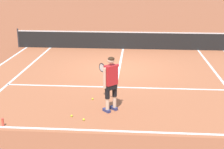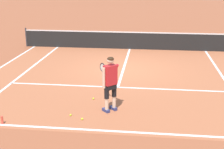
# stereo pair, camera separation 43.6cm
# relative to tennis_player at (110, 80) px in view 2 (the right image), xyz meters

# --- Properties ---
(ground_plane) EXTENTS (80.00, 80.00, 0.00)m
(ground_plane) POSITION_rel_tennis_player_xyz_m (0.01, 4.60, -0.99)
(ground_plane) COLOR #9E5133
(court_inner_surface) EXTENTS (10.98, 10.30, 0.00)m
(court_inner_surface) POSITION_rel_tennis_player_xyz_m (0.01, 3.60, -0.99)
(court_inner_surface) COLOR #B2603D
(court_inner_surface) RESTS_ON ground
(line_baseline) EXTENTS (10.98, 0.10, 0.01)m
(line_baseline) POSITION_rel_tennis_player_xyz_m (0.01, -1.35, -0.99)
(line_baseline) COLOR white
(line_baseline) RESTS_ON ground
(line_service) EXTENTS (8.23, 0.10, 0.01)m
(line_service) POSITION_rel_tennis_player_xyz_m (0.01, 2.15, -0.99)
(line_service) COLOR white
(line_service) RESTS_ON ground
(line_centre_service) EXTENTS (0.10, 6.40, 0.01)m
(line_centre_service) POSITION_rel_tennis_player_xyz_m (0.01, 5.35, -0.99)
(line_centre_service) COLOR white
(line_centre_service) RESTS_ON ground
(line_singles_left) EXTENTS (0.10, 9.90, 0.01)m
(line_singles_left) POSITION_rel_tennis_player_xyz_m (-4.10, 3.60, -0.99)
(line_singles_left) COLOR white
(line_singles_left) RESTS_ON ground
(line_singles_right) EXTENTS (0.10, 9.90, 0.01)m
(line_singles_right) POSITION_rel_tennis_player_xyz_m (4.13, 3.60, -0.99)
(line_singles_right) COLOR white
(line_singles_right) RESTS_ON ground
(tennis_net) EXTENTS (11.96, 0.08, 1.07)m
(tennis_net) POSITION_rel_tennis_player_xyz_m (0.01, 8.55, -0.49)
(tennis_net) COLOR #333338
(tennis_net) RESTS_ON ground
(tennis_player) EXTENTS (0.72, 1.17, 1.71)m
(tennis_player) POSITION_rel_tennis_player_xyz_m (0.00, 0.00, 0.00)
(tennis_player) COLOR navy
(tennis_player) RESTS_ON ground
(tennis_ball_near_feet) EXTENTS (0.07, 0.07, 0.07)m
(tennis_ball_near_feet) POSITION_rel_tennis_player_xyz_m (-0.71, -0.76, -0.96)
(tennis_ball_near_feet) COLOR #CCE02D
(tennis_ball_near_feet) RESTS_ON ground
(tennis_ball_by_baseline) EXTENTS (0.07, 0.07, 0.07)m
(tennis_ball_by_baseline) POSITION_rel_tennis_player_xyz_m (-1.11, -0.54, -0.96)
(tennis_ball_by_baseline) COLOR #CCE02D
(tennis_ball_by_baseline) RESTS_ON ground
(tennis_ball_mid_court) EXTENTS (0.07, 0.07, 0.07)m
(tennis_ball_mid_court) POSITION_rel_tennis_player_xyz_m (-0.67, 0.85, -0.96)
(tennis_ball_mid_court) COLOR #CCE02D
(tennis_ball_mid_court) RESTS_ON ground
(water_bottle) EXTENTS (0.07, 0.07, 0.23)m
(water_bottle) POSITION_rel_tennis_player_xyz_m (-2.89, -1.28, -0.87)
(water_bottle) COLOR #E04C38
(water_bottle) RESTS_ON ground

